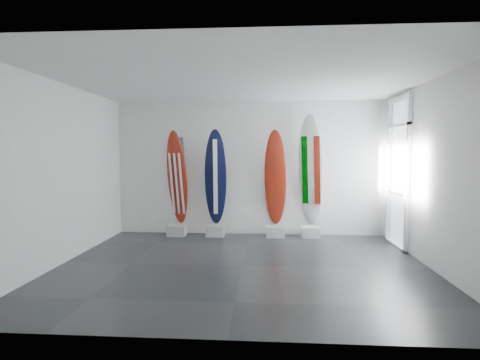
# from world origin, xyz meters

# --- Properties ---
(floor) EXTENTS (6.00, 6.00, 0.00)m
(floor) POSITION_xyz_m (0.00, 0.00, 0.00)
(floor) COLOR black
(floor) RESTS_ON ground
(ceiling) EXTENTS (6.00, 6.00, 0.00)m
(ceiling) POSITION_xyz_m (0.00, 0.00, 3.00)
(ceiling) COLOR white
(ceiling) RESTS_ON wall_back
(wall_back) EXTENTS (6.00, 0.00, 6.00)m
(wall_back) POSITION_xyz_m (0.00, 2.50, 1.50)
(wall_back) COLOR silver
(wall_back) RESTS_ON ground
(wall_front) EXTENTS (6.00, 0.00, 6.00)m
(wall_front) POSITION_xyz_m (0.00, -2.50, 1.50)
(wall_front) COLOR silver
(wall_front) RESTS_ON ground
(wall_left) EXTENTS (0.00, 5.00, 5.00)m
(wall_left) POSITION_xyz_m (-3.00, 0.00, 1.50)
(wall_left) COLOR silver
(wall_left) RESTS_ON ground
(wall_right) EXTENTS (0.00, 5.00, 5.00)m
(wall_right) POSITION_xyz_m (3.00, 0.00, 1.50)
(wall_right) COLOR silver
(wall_right) RESTS_ON ground
(display_block_usa) EXTENTS (0.40, 0.30, 0.24)m
(display_block_usa) POSITION_xyz_m (-1.61, 2.18, 0.12)
(display_block_usa) COLOR silver
(display_block_usa) RESTS_ON floor
(surfboard_usa) EXTENTS (0.57, 0.52, 2.11)m
(surfboard_usa) POSITION_xyz_m (-1.61, 2.28, 1.29)
(surfboard_usa) COLOR maroon
(surfboard_usa) RESTS_ON display_block_usa
(display_block_navy) EXTENTS (0.40, 0.30, 0.24)m
(display_block_navy) POSITION_xyz_m (-0.74, 2.18, 0.12)
(display_block_navy) COLOR silver
(display_block_navy) RESTS_ON floor
(surfboard_navy) EXTENTS (0.51, 0.38, 2.13)m
(surfboard_navy) POSITION_xyz_m (-0.74, 2.28, 1.30)
(surfboard_navy) COLOR black
(surfboard_navy) RESTS_ON display_block_navy
(display_block_swiss) EXTENTS (0.40, 0.30, 0.24)m
(display_block_swiss) POSITION_xyz_m (0.58, 2.18, 0.12)
(display_block_swiss) COLOR silver
(display_block_swiss) RESTS_ON floor
(surfboard_swiss) EXTENTS (0.53, 0.49, 2.12)m
(surfboard_swiss) POSITION_xyz_m (0.58, 2.28, 1.29)
(surfboard_swiss) COLOR maroon
(surfboard_swiss) RESTS_ON display_block_swiss
(display_block_italy) EXTENTS (0.40, 0.30, 0.24)m
(display_block_italy) POSITION_xyz_m (1.35, 2.18, 0.12)
(display_block_italy) COLOR silver
(display_block_italy) RESTS_ON floor
(surfboard_italy) EXTENTS (0.67, 0.62, 2.44)m
(surfboard_italy) POSITION_xyz_m (1.35, 2.28, 1.45)
(surfboard_italy) COLOR white
(surfboard_italy) RESTS_ON display_block_italy
(wall_outlet) EXTENTS (0.09, 0.02, 0.13)m
(wall_outlet) POSITION_xyz_m (-2.45, 2.48, 0.35)
(wall_outlet) COLOR silver
(wall_outlet) RESTS_ON wall_back
(glass_door) EXTENTS (0.12, 1.16, 2.85)m
(glass_door) POSITION_xyz_m (2.97, 1.55, 1.43)
(glass_door) COLOR white
(glass_door) RESTS_ON floor
(balcony) EXTENTS (2.80, 2.20, 1.20)m
(balcony) POSITION_xyz_m (4.30, 1.55, 0.50)
(balcony) COLOR slate
(balcony) RESTS_ON ground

